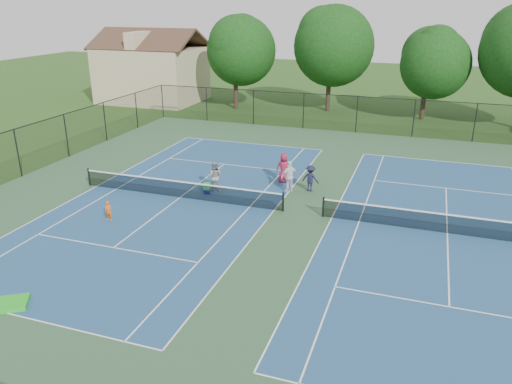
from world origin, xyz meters
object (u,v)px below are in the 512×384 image
(clapboard_house, at_px, (152,72))
(instructor, at_px, (215,176))
(bystander_b, at_px, (310,178))
(tree_back_c, at_px, (428,58))
(bystander_c, at_px, (284,168))
(tree_back_a, at_px, (235,47))
(tree_back_b, at_px, (331,42))
(bystander_a, at_px, (290,177))
(child_player, at_px, (108,211))
(ball_hopper, at_px, (207,186))
(ball_crate, at_px, (207,191))

(clapboard_house, bearing_deg, instructor, -53.38)
(bystander_b, bearing_deg, tree_back_c, -95.66)
(bystander_b, relative_size, bystander_c, 0.85)
(tree_back_a, distance_m, tree_back_b, 9.24)
(bystander_c, bearing_deg, instructor, 21.91)
(bystander_a, distance_m, bystander_b, 1.22)
(tree_back_a, relative_size, child_player, 9.02)
(instructor, bearing_deg, tree_back_c, -130.32)
(tree_back_a, relative_size, ball_hopper, 24.18)
(clapboard_house, distance_m, ball_crate, 29.61)
(clapboard_house, bearing_deg, bystander_b, -43.75)
(tree_back_a, distance_m, ball_crate, 24.75)
(tree_back_b, bearing_deg, ball_crate, -94.22)
(tree_back_b, xyz_separation_m, child_player, (-4.92, -29.92, -6.09))
(tree_back_b, bearing_deg, tree_back_a, -167.47)
(tree_back_b, xyz_separation_m, ball_hopper, (-1.84, -24.94, -6.14))
(tree_back_b, bearing_deg, clapboard_house, -176.99)
(instructor, xyz_separation_m, bystander_a, (4.07, 1.30, 0.02))
(bystander_a, xyz_separation_m, bystander_c, (-0.77, 1.46, -0.02))
(tree_back_c, xyz_separation_m, child_player, (-13.92, -28.92, -4.97))
(tree_back_b, distance_m, instructor, 25.15)
(bystander_a, xyz_separation_m, bystander_b, (1.09, 0.52, -0.15))
(tree_back_c, relative_size, ball_crate, 24.20)
(tree_back_b, relative_size, bystander_a, 5.41)
(tree_back_c, distance_m, bystander_a, 23.53)
(child_player, distance_m, bystander_b, 11.21)
(tree_back_a, distance_m, bystander_b, 24.73)
(child_player, height_order, ball_crate, child_player)
(bystander_b, bearing_deg, bystander_a, 34.15)
(bystander_c, xyz_separation_m, ball_hopper, (-3.57, -3.26, -0.44))
(tree_back_c, xyz_separation_m, instructor, (-10.57, -23.45, -4.58))
(bystander_a, height_order, ball_crate, bystander_a)
(bystander_c, relative_size, ball_hopper, 4.78)
(bystander_c, relative_size, ball_crate, 5.21)
(child_player, xyz_separation_m, bystander_b, (8.50, 7.30, 0.26))
(tree_back_c, bearing_deg, tree_back_a, -176.82)
(tree_back_a, height_order, bystander_c, tree_back_a)
(tree_back_a, xyz_separation_m, ball_hopper, (7.16, -22.94, -5.58))
(bystander_a, bearing_deg, clapboard_house, -89.53)
(ball_crate, bearing_deg, bystander_b, 23.18)
(bystander_c, xyz_separation_m, ball_crate, (-3.57, -3.26, -0.77))
(tree_back_b, relative_size, bystander_b, 6.49)
(tree_back_c, bearing_deg, ball_hopper, -114.36)
(tree_back_c, distance_m, bystander_b, 22.78)
(tree_back_c, xyz_separation_m, ball_crate, (-10.84, -23.94, -5.35))
(tree_back_c, bearing_deg, instructor, -114.27)
(instructor, relative_size, bystander_b, 1.17)
(child_player, bearing_deg, instructor, 50.66)
(tree_back_a, distance_m, bystander_c, 23.00)
(instructor, xyz_separation_m, bystander_c, (3.30, 2.76, 0.00))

